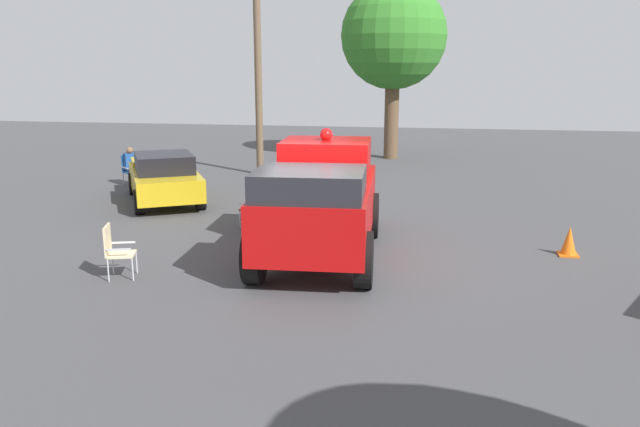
{
  "coord_description": "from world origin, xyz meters",
  "views": [
    {
      "loc": [
        11.86,
        2.1,
        3.87
      ],
      "look_at": [
        -0.46,
        -0.16,
        0.94
      ],
      "focal_mm": 35.0,
      "sensor_mm": 36.0,
      "label": 1
    }
  ],
  "objects_px": {
    "classic_hot_rod": "(164,176)",
    "traffic_cone": "(569,241)",
    "lawn_chair_by_car": "(256,204)",
    "oak_tree_right": "(394,37)",
    "lawn_chair_near_truck": "(130,168)",
    "utility_pole": "(258,61)",
    "vintage_fire_truck": "(321,199)",
    "spectator_seated": "(132,165)",
    "lawn_chair_spare": "(115,248)"
  },
  "relations": [
    {
      "from": "classic_hot_rod",
      "to": "traffic_cone",
      "type": "bearing_deg",
      "value": 71.29
    },
    {
      "from": "vintage_fire_truck",
      "to": "traffic_cone",
      "type": "bearing_deg",
      "value": 99.2
    },
    {
      "from": "utility_pole",
      "to": "lawn_chair_near_truck",
      "type": "bearing_deg",
      "value": -51.72
    },
    {
      "from": "classic_hot_rod",
      "to": "lawn_chair_spare",
      "type": "distance_m",
      "value": 6.98
    },
    {
      "from": "lawn_chair_near_truck",
      "to": "lawn_chair_by_car",
      "type": "distance_m",
      "value": 7.53
    },
    {
      "from": "vintage_fire_truck",
      "to": "oak_tree_right",
      "type": "height_order",
      "value": "oak_tree_right"
    },
    {
      "from": "traffic_cone",
      "to": "classic_hot_rod",
      "type": "bearing_deg",
      "value": -108.71
    },
    {
      "from": "lawn_chair_by_car",
      "to": "oak_tree_right",
      "type": "bearing_deg",
      "value": 169.43
    },
    {
      "from": "classic_hot_rod",
      "to": "utility_pole",
      "type": "height_order",
      "value": "utility_pole"
    },
    {
      "from": "utility_pole",
      "to": "lawn_chair_by_car",
      "type": "bearing_deg",
      "value": 15.07
    },
    {
      "from": "lawn_chair_near_truck",
      "to": "lawn_chair_by_car",
      "type": "xyz_separation_m",
      "value": [
        4.82,
        5.79,
        0.0
      ]
    },
    {
      "from": "spectator_seated",
      "to": "oak_tree_right",
      "type": "bearing_deg",
      "value": 135.08
    },
    {
      "from": "vintage_fire_truck",
      "to": "spectator_seated",
      "type": "xyz_separation_m",
      "value": [
        -6.66,
        -7.67,
        -0.5
      ]
    },
    {
      "from": "lawn_chair_spare",
      "to": "spectator_seated",
      "type": "xyz_separation_m",
      "value": [
        -8.88,
        -4.14,
        0.11
      ]
    },
    {
      "from": "lawn_chair_spare",
      "to": "utility_pole",
      "type": "xyz_separation_m",
      "value": [
        -11.89,
        -0.54,
        3.52
      ]
    },
    {
      "from": "classic_hot_rod",
      "to": "traffic_cone",
      "type": "xyz_separation_m",
      "value": [
        3.62,
        10.7,
        -0.44
      ]
    },
    {
      "from": "classic_hot_rod",
      "to": "lawn_chair_spare",
      "type": "bearing_deg",
      "value": 16.67
    },
    {
      "from": "vintage_fire_truck",
      "to": "lawn_chair_spare",
      "type": "relative_size",
      "value": 5.95
    },
    {
      "from": "vintage_fire_truck",
      "to": "lawn_chair_by_car",
      "type": "relative_size",
      "value": 5.95
    },
    {
      "from": "lawn_chair_by_car",
      "to": "lawn_chair_spare",
      "type": "xyz_separation_m",
      "value": [
        4.15,
        -1.55,
        0.0
      ]
    },
    {
      "from": "classic_hot_rod",
      "to": "lawn_chair_spare",
      "type": "relative_size",
      "value": 4.61
    },
    {
      "from": "lawn_chair_by_car",
      "to": "oak_tree_right",
      "type": "height_order",
      "value": "oak_tree_right"
    },
    {
      "from": "lawn_chair_near_truck",
      "to": "lawn_chair_spare",
      "type": "distance_m",
      "value": 9.92
    },
    {
      "from": "traffic_cone",
      "to": "oak_tree_right",
      "type": "bearing_deg",
      "value": -161.17
    },
    {
      "from": "lawn_chair_by_car",
      "to": "spectator_seated",
      "type": "distance_m",
      "value": 7.4
    },
    {
      "from": "lawn_chair_near_truck",
      "to": "traffic_cone",
      "type": "xyz_separation_m",
      "value": [
        5.91,
        12.94,
        -0.28
      ]
    },
    {
      "from": "lawn_chair_spare",
      "to": "classic_hot_rod",
      "type": "bearing_deg",
      "value": -163.33
    },
    {
      "from": "oak_tree_right",
      "to": "vintage_fire_truck",
      "type": "bearing_deg",
      "value": -1.59
    },
    {
      "from": "utility_pole",
      "to": "traffic_cone",
      "type": "distance_m",
      "value": 13.33
    },
    {
      "from": "lawn_chair_near_truck",
      "to": "utility_pole",
      "type": "xyz_separation_m",
      "value": [
        -2.92,
        3.71,
        3.52
      ]
    },
    {
      "from": "lawn_chair_by_car",
      "to": "lawn_chair_spare",
      "type": "relative_size",
      "value": 1.0
    },
    {
      "from": "lawn_chair_spare",
      "to": "traffic_cone",
      "type": "bearing_deg",
      "value": 109.39
    },
    {
      "from": "lawn_chair_by_car",
      "to": "traffic_cone",
      "type": "bearing_deg",
      "value": 81.34
    },
    {
      "from": "spectator_seated",
      "to": "lawn_chair_spare",
      "type": "bearing_deg",
      "value": 24.98
    },
    {
      "from": "oak_tree_right",
      "to": "traffic_cone",
      "type": "xyz_separation_m",
      "value": [
        13.93,
        4.75,
        -4.83
      ]
    },
    {
      "from": "vintage_fire_truck",
      "to": "utility_pole",
      "type": "relative_size",
      "value": 0.77
    },
    {
      "from": "lawn_chair_near_truck",
      "to": "lawn_chair_spare",
      "type": "bearing_deg",
      "value": 25.32
    },
    {
      "from": "oak_tree_right",
      "to": "spectator_seated",
      "type": "bearing_deg",
      "value": -44.92
    },
    {
      "from": "lawn_chair_near_truck",
      "to": "oak_tree_right",
      "type": "xyz_separation_m",
      "value": [
        -8.02,
        8.19,
        4.55
      ]
    },
    {
      "from": "traffic_cone",
      "to": "lawn_chair_by_car",
      "type": "bearing_deg",
      "value": -98.66
    },
    {
      "from": "vintage_fire_truck",
      "to": "traffic_cone",
      "type": "height_order",
      "value": "vintage_fire_truck"
    },
    {
      "from": "lawn_chair_near_truck",
      "to": "oak_tree_right",
      "type": "height_order",
      "value": "oak_tree_right"
    },
    {
      "from": "vintage_fire_truck",
      "to": "classic_hot_rod",
      "type": "relative_size",
      "value": 1.29
    },
    {
      "from": "classic_hot_rod",
      "to": "spectator_seated",
      "type": "xyz_separation_m",
      "value": [
        -2.2,
        -2.14,
        -0.05
      ]
    },
    {
      "from": "classic_hot_rod",
      "to": "spectator_seated",
      "type": "height_order",
      "value": "classic_hot_rod"
    },
    {
      "from": "utility_pole",
      "to": "traffic_cone",
      "type": "relative_size",
      "value": 12.49
    },
    {
      "from": "lawn_chair_near_truck",
      "to": "classic_hot_rod",
      "type": "bearing_deg",
      "value": 44.46
    },
    {
      "from": "classic_hot_rod",
      "to": "lawn_chair_spare",
      "type": "height_order",
      "value": "classic_hot_rod"
    },
    {
      "from": "classic_hot_rod",
      "to": "traffic_cone",
      "type": "relative_size",
      "value": 7.41
    },
    {
      "from": "oak_tree_right",
      "to": "utility_pole",
      "type": "height_order",
      "value": "utility_pole"
    }
  ]
}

